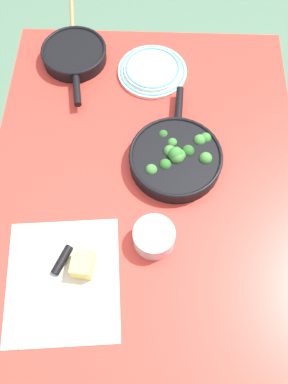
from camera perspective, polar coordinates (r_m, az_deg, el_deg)
name	(u,v)px	position (r m, az deg, el deg)	size (l,w,h in m)	color
ground_plane	(144,269)	(1.97, 0.00, -10.23)	(14.00, 14.00, 0.00)	#51755B
dining_table_red	(144,206)	(1.34, 0.00, -1.82)	(1.36, 0.95, 0.75)	red
skillet_broccoli	(176,157)	(1.31, 4.27, 4.68)	(0.41, 0.29, 0.07)	black
skillet_eggs	(74,55)	(1.59, -9.28, 17.63)	(0.35, 0.23, 0.05)	black
wooden_spoon	(73,34)	(1.69, -9.49, 20.04)	(0.36, 0.08, 0.02)	#A87A4C
parchment_sheet	(63,280)	(1.20, -10.75, -11.47)	(0.37, 0.33, 0.00)	beige
grater_knife	(52,280)	(1.20, -12.22, -11.37)	(0.28, 0.13, 0.02)	silver
cheese_block	(83,264)	(1.18, -8.15, -9.48)	(0.08, 0.06, 0.05)	#EACC66
dinner_plate_stack	(152,70)	(1.54, 1.12, 15.95)	(0.24, 0.24, 0.03)	silver
prep_bowl_steel	(154,237)	(1.19, 1.33, -6.02)	(0.12, 0.12, 0.06)	#B7B7BC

